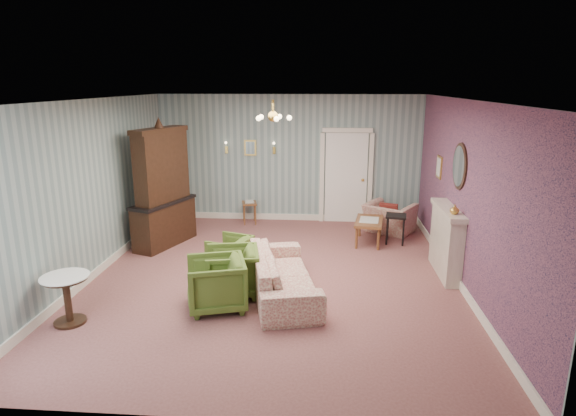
# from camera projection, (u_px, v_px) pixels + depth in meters

# --- Properties ---
(floor) EXTENTS (7.00, 7.00, 0.00)m
(floor) POSITION_uv_depth(u_px,v_px,m) (274.00, 278.00, 8.00)
(floor) COLOR #8A5450
(floor) RESTS_ON ground
(ceiling) EXTENTS (7.00, 7.00, 0.00)m
(ceiling) POSITION_uv_depth(u_px,v_px,m) (273.00, 100.00, 7.26)
(ceiling) COLOR white
(ceiling) RESTS_ON ground
(wall_back) EXTENTS (6.00, 0.00, 6.00)m
(wall_back) POSITION_uv_depth(u_px,v_px,m) (290.00, 159.00, 11.01)
(wall_back) COLOR slate
(wall_back) RESTS_ON ground
(wall_front) EXTENTS (6.00, 0.00, 6.00)m
(wall_front) POSITION_uv_depth(u_px,v_px,m) (232.00, 281.00, 4.26)
(wall_front) COLOR slate
(wall_front) RESTS_ON ground
(wall_left) EXTENTS (0.00, 7.00, 7.00)m
(wall_left) POSITION_uv_depth(u_px,v_px,m) (92.00, 190.00, 7.85)
(wall_left) COLOR slate
(wall_left) RESTS_ON ground
(wall_right) EXTENTS (0.00, 7.00, 7.00)m
(wall_right) POSITION_uv_depth(u_px,v_px,m) (466.00, 196.00, 7.41)
(wall_right) COLOR slate
(wall_right) RESTS_ON ground
(wall_right_floral) EXTENTS (0.00, 7.00, 7.00)m
(wall_right_floral) POSITION_uv_depth(u_px,v_px,m) (465.00, 196.00, 7.41)
(wall_right_floral) COLOR #AF576A
(wall_right_floral) RESTS_ON ground
(door) EXTENTS (1.12, 0.12, 2.16)m
(door) POSITION_uv_depth(u_px,v_px,m) (346.00, 176.00, 10.97)
(door) COLOR white
(door) RESTS_ON floor
(olive_chair_a) EXTENTS (0.94, 0.97, 0.82)m
(olive_chair_a) POSITION_uv_depth(u_px,v_px,m) (216.00, 281.00, 6.83)
(olive_chair_a) COLOR #4A6423
(olive_chair_a) RESTS_ON floor
(olive_chair_b) EXTENTS (0.86, 0.90, 0.80)m
(olive_chair_b) POSITION_uv_depth(u_px,v_px,m) (232.00, 269.00, 7.30)
(olive_chair_b) COLOR #4A6423
(olive_chair_b) RESTS_ON floor
(olive_chair_c) EXTENTS (0.77, 0.80, 0.65)m
(olive_chair_c) POSITION_uv_depth(u_px,v_px,m) (230.00, 252.00, 8.27)
(olive_chair_c) COLOR #4A6423
(olive_chair_c) RESTS_ON floor
(sofa_chintz) EXTENTS (1.13, 2.32, 0.87)m
(sofa_chintz) POSITION_uv_depth(u_px,v_px,m) (283.00, 267.00, 7.29)
(sofa_chintz) COLOR #9B413E
(sofa_chintz) RESTS_ON floor
(wingback_chair) EXTENTS (1.15, 1.05, 0.84)m
(wingback_chair) POSITION_uv_depth(u_px,v_px,m) (390.00, 213.00, 10.35)
(wingback_chair) COLOR #9B413E
(wingback_chair) RESTS_ON floor
(dresser) EXTENTS (1.00, 1.57, 2.47)m
(dresser) POSITION_uv_depth(u_px,v_px,m) (162.00, 184.00, 9.34)
(dresser) COLOR black
(dresser) RESTS_ON floor
(fireplace) EXTENTS (0.30, 1.40, 1.16)m
(fireplace) POSITION_uv_depth(u_px,v_px,m) (446.00, 241.00, 8.03)
(fireplace) COLOR beige
(fireplace) RESTS_ON floor
(mantel_vase) EXTENTS (0.15, 0.15, 0.15)m
(mantel_vase) POSITION_uv_depth(u_px,v_px,m) (455.00, 209.00, 7.48)
(mantel_vase) COLOR gold
(mantel_vase) RESTS_ON fireplace
(oval_mirror) EXTENTS (0.04, 0.76, 0.84)m
(oval_mirror) POSITION_uv_depth(u_px,v_px,m) (459.00, 166.00, 7.70)
(oval_mirror) COLOR white
(oval_mirror) RESTS_ON wall_right
(framed_print) EXTENTS (0.04, 0.34, 0.42)m
(framed_print) POSITION_uv_depth(u_px,v_px,m) (439.00, 167.00, 9.07)
(framed_print) COLOR gold
(framed_print) RESTS_ON wall_right
(coffee_table) EXTENTS (0.66, 1.01, 0.48)m
(coffee_table) POSITION_uv_depth(u_px,v_px,m) (369.00, 231.00, 9.68)
(coffee_table) COLOR brown
(coffee_table) RESTS_ON floor
(side_table_black) EXTENTS (0.46, 0.46, 0.59)m
(side_table_black) POSITION_uv_depth(u_px,v_px,m) (395.00, 229.00, 9.63)
(side_table_black) COLOR black
(side_table_black) RESTS_ON floor
(pedestal_table) EXTENTS (0.74, 0.74, 0.69)m
(pedestal_table) POSITION_uv_depth(u_px,v_px,m) (68.00, 300.00, 6.41)
(pedestal_table) COLOR black
(pedestal_table) RESTS_ON floor
(nesting_table) EXTENTS (0.40, 0.47, 0.54)m
(nesting_table) POSITION_uv_depth(u_px,v_px,m) (249.00, 212.00, 11.04)
(nesting_table) COLOR brown
(nesting_table) RESTS_ON floor
(gilt_mirror_back) EXTENTS (0.28, 0.06, 0.36)m
(gilt_mirror_back) POSITION_uv_depth(u_px,v_px,m) (250.00, 148.00, 10.97)
(gilt_mirror_back) COLOR gold
(gilt_mirror_back) RESTS_ON wall_back
(sconce_left) EXTENTS (0.16, 0.12, 0.30)m
(sconce_left) POSITION_uv_depth(u_px,v_px,m) (226.00, 148.00, 10.99)
(sconce_left) COLOR gold
(sconce_left) RESTS_ON wall_back
(sconce_right) EXTENTS (0.16, 0.12, 0.30)m
(sconce_right) POSITION_uv_depth(u_px,v_px,m) (274.00, 148.00, 10.91)
(sconce_right) COLOR gold
(sconce_right) RESTS_ON wall_back
(chandelier) EXTENTS (0.56, 0.56, 0.36)m
(chandelier) POSITION_uv_depth(u_px,v_px,m) (273.00, 118.00, 7.33)
(chandelier) COLOR gold
(chandelier) RESTS_ON ceiling
(burgundy_cushion) EXTENTS (0.41, 0.28, 0.39)m
(burgundy_cushion) POSITION_uv_depth(u_px,v_px,m) (388.00, 212.00, 10.19)
(burgundy_cushion) COLOR maroon
(burgundy_cushion) RESTS_ON wingback_chair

